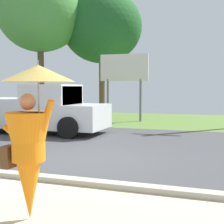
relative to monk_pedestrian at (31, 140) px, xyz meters
name	(u,v)px	position (x,y,z in m)	size (l,w,h in m)	color
ground_plane	(119,141)	(-0.83, 6.59, -1.14)	(40.00, 22.00, 0.20)	#424244
monk_pedestrian	(31,140)	(0.00, 0.00, 0.00)	(1.06, 0.97, 2.13)	orange
pickup_truck	(41,110)	(-4.25, 7.30, -0.22)	(5.20, 2.28, 1.88)	silver
roadside_billboard	(124,72)	(-2.46, 12.60, 1.46)	(2.60, 0.12, 3.50)	slate
tree_left_far	(102,27)	(-4.50, 14.77, 4.30)	(4.82, 4.82, 7.60)	brown
tree_center_back	(40,13)	(-7.48, 12.67, 4.87)	(4.82, 4.82, 8.16)	brown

